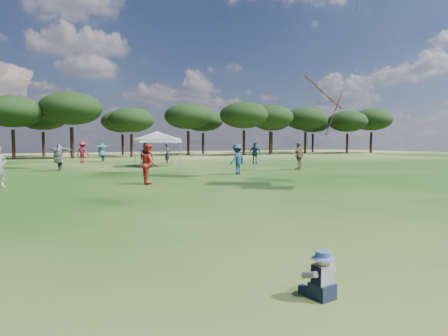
{
  "coord_description": "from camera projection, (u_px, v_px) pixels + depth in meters",
  "views": [
    {
      "loc": [
        -2.53,
        -1.62,
        1.84
      ],
      "look_at": [
        -0.07,
        2.77,
        1.5
      ],
      "focal_mm": 30.0,
      "sensor_mm": 36.0,
      "label": 1
    }
  ],
  "objects": [
    {
      "name": "tree_line",
      "position": [
        60.0,
        112.0,
        44.81
      ],
      "size": [
        108.78,
        17.63,
        7.77
      ],
      "color": "black",
      "rests_on": "ground"
    },
    {
      "name": "festival_crowd",
      "position": [
        84.0,
        156.0,
        25.35
      ],
      "size": [
        28.35,
        22.41,
        1.92
      ],
      "color": "#AC261C",
      "rests_on": "ground"
    },
    {
      "name": "tent_right",
      "position": [
        157.0,
        133.0,
        28.6
      ],
      "size": [
        6.22,
        6.22,
        2.98
      ],
      "rotation": [
        0.0,
        0.0,
        -0.14
      ],
      "color": "gray",
      "rests_on": "ground"
    },
    {
      "name": "toddler",
      "position": [
        321.0,
        277.0,
        4.42
      ],
      "size": [
        0.38,
        0.43,
        0.57
      ],
      "rotation": [
        0.0,
        0.0,
        0.06
      ],
      "color": "black",
      "rests_on": "ground"
    }
  ]
}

